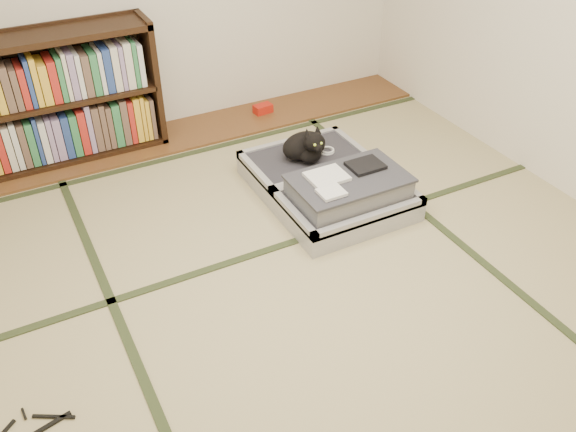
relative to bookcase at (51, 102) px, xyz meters
name	(u,v)px	position (x,y,z in m)	size (l,w,h in m)	color
floor	(309,288)	(0.91, -2.07, -0.45)	(4.50, 4.50, 0.00)	tan
wood_strip	(185,134)	(0.91, -0.07, -0.44)	(4.00, 0.50, 0.02)	brown
red_item	(263,109)	(1.61, -0.04, -0.40)	(0.15, 0.09, 0.07)	red
room_shell	(317,26)	(0.91, -2.07, 1.01)	(4.50, 4.50, 4.50)	white
tatami_borders	(270,239)	(0.91, -1.57, -0.45)	(4.00, 4.50, 0.01)	#2D381E
bookcase	(51,102)	(0.00, 0.00, 0.00)	(1.49, 0.34, 0.96)	black
suitcase	(330,185)	(1.46, -1.37, -0.34)	(0.82, 1.09, 0.32)	#A9A8AD
cat	(306,146)	(1.44, -1.08, -0.19)	(0.36, 0.37, 0.29)	black
cable_coil	(327,151)	(1.62, -1.05, -0.28)	(0.11, 0.11, 0.03)	white
hanger	(28,432)	(-0.61, -2.30, -0.44)	(0.39, 0.22, 0.01)	black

